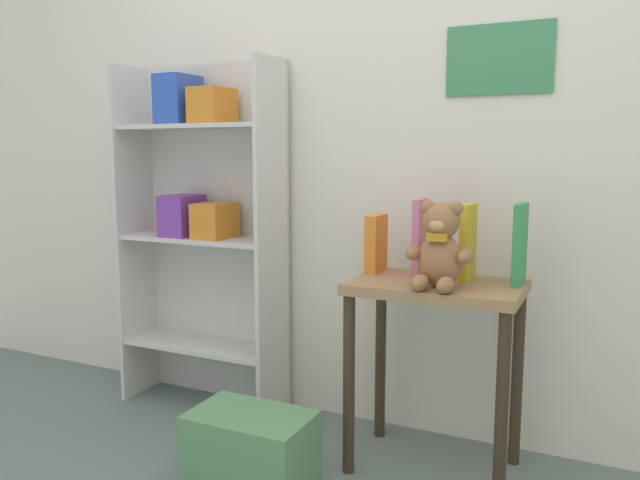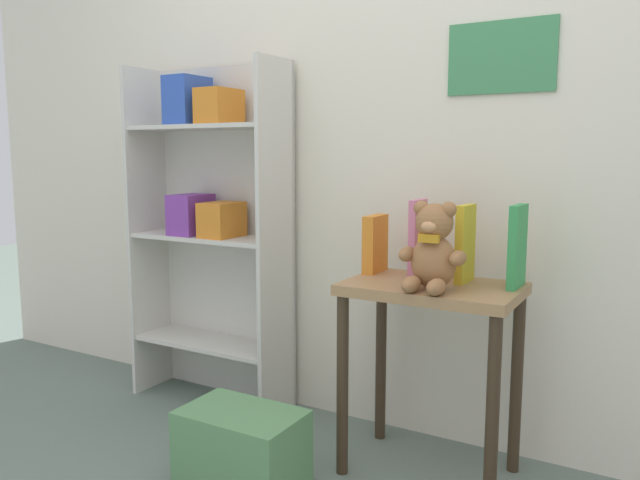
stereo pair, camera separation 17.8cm
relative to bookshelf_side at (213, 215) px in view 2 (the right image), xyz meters
The scene contains 9 objects.
wall_back 0.96m from the bookshelf_side, ahead, with size 4.80×0.07×2.50m.
bookshelf_side is the anchor object (origin of this frame).
display_table 1.10m from the bookshelf_side, ahead, with size 0.56×0.37×0.66m.
teddy_bear 1.11m from the bookshelf_side, 12.72° to the right, with size 0.21×0.19×0.28m.
book_standing_orange 0.81m from the bookshelf_side, ahead, with size 0.04×0.14×0.21m, color orange.
book_standing_pink 0.97m from the bookshelf_side, ahead, with size 0.02×0.11×0.27m, color #D17093.
book_standing_yellow 1.14m from the bookshelf_side, ahead, with size 0.03×0.12×0.26m, color gold.
book_standing_green 1.31m from the bookshelf_side, ahead, with size 0.03×0.14×0.27m, color #33934C.
storage_bin 1.06m from the bookshelf_side, 44.87° to the right, with size 0.39×0.25×0.27m.
Camera 2 is at (0.89, -0.91, 1.08)m, focal length 35.00 mm.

